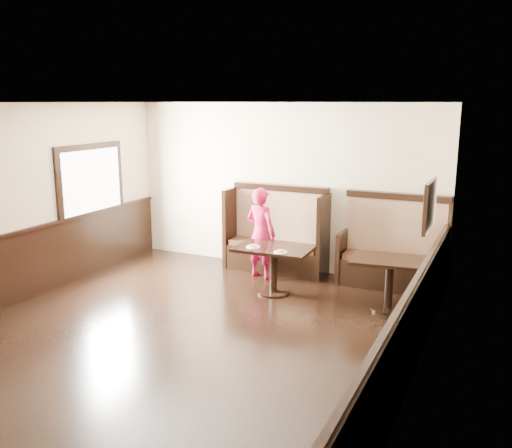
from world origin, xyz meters
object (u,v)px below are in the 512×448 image
Objects in this scene: booth_main at (277,240)px; child at (261,233)px; booth_neighbor at (393,256)px; table_main at (273,258)px; table_neighbor at (390,272)px.

child is at bearing -98.64° from booth_main.
booth_neighbor is 1.88m from table_main.
booth_main is 0.54m from child.
booth_main is at bearing 109.00° from table_main.
booth_neighbor reaches higher than table_main.
booth_neighbor is 2.10m from child.
booth_neighbor is (1.95, -0.00, -0.05)m from booth_main.
booth_neighbor is at bearing 92.01° from table_neighbor.
table_main is 0.80m from child.
table_neighbor is at bearing -25.59° from booth_main.
table_main is 1.01× the size of table_neighbor.
child is (-2.02, -0.48, 0.26)m from booth_neighbor.
table_neighbor is (2.11, -1.01, 0.02)m from booth_main.
booth_main is 1.54× the size of table_main.
table_neighbor is 2.25m from child.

